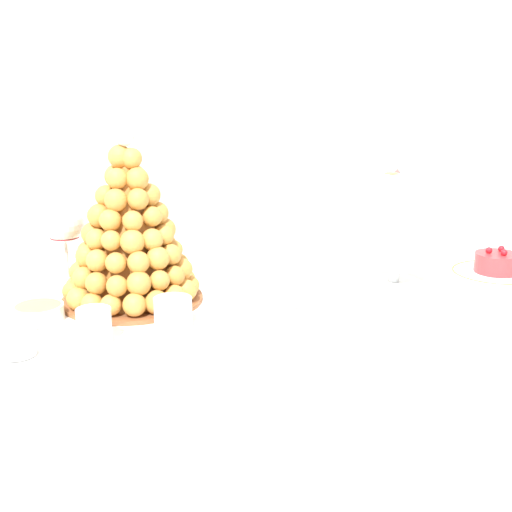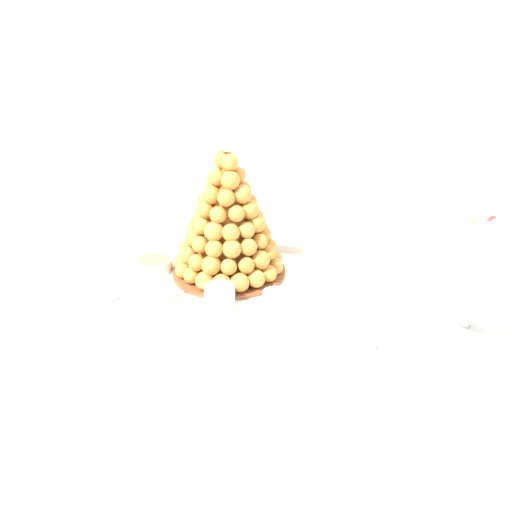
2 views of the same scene
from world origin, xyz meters
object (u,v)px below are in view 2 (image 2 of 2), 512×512
serving_tray (227,287)px  creme_brulee_ramekin (154,264)px  dessert_cup_mid_right (274,305)px  dessert_cup_right (339,309)px  dessert_cup_left (105,286)px  dessert_cup_mid_left (157,292)px  dessert_cup_centre (220,298)px  wine_glass (207,198)px  macaron_goblet (476,264)px  croquembouche (228,222)px

serving_tray → creme_brulee_ramekin: bearing=167.0°
dessert_cup_mid_right → dessert_cup_right: 0.13m
creme_brulee_ramekin → dessert_cup_left: bearing=-113.5°
dessert_cup_mid_left → dessert_cup_centre: (0.13, 0.01, -0.00)m
dessert_cup_mid_right → dessert_cup_right: size_ratio=1.04×
dessert_cup_mid_right → wine_glass: (-0.22, 0.31, 0.10)m
dessert_cup_mid_left → wine_glass: (0.03, 0.30, 0.10)m
creme_brulee_ramekin → macaron_goblet: 0.70m
dessert_cup_centre → macaron_goblet: 0.50m
croquembouche → dessert_cup_centre: 0.19m
dessert_cup_left → croquembouche: bearing=33.8°
croquembouche → dessert_cup_mid_right: croquembouche is taller
macaron_goblet → dessert_cup_left: bearing=-177.5°
dessert_cup_left → dessert_cup_right: 0.49m
dessert_cup_left → dessert_cup_mid_right: bearing=-1.8°
dessert_cup_mid_right → serving_tray: bearing=139.6°
serving_tray → dessert_cup_mid_left: (-0.13, -0.10, 0.03)m
creme_brulee_ramekin → croquembouche: bearing=6.5°
dessert_cup_right → serving_tray: bearing=159.8°
serving_tray → dessert_cup_centre: (0.01, -0.09, 0.03)m
dessert_cup_mid_left → creme_brulee_ramekin: size_ratio=0.64×
croquembouche → dessert_cup_right: bearing=-30.5°
dessert_cup_mid_right → macaron_goblet: 0.39m
dessert_cup_mid_right → creme_brulee_ramekin: dessert_cup_mid_right is taller
dessert_cup_left → serving_tray: bearing=20.8°
dessert_cup_right → macaron_goblet: bearing=7.2°
serving_tray → dessert_cup_centre: dessert_cup_centre is taller
serving_tray → dessert_cup_left: (-0.24, -0.09, 0.03)m
wine_glass → dessert_cup_left: bearing=-116.4°
creme_brulee_ramekin → dessert_cup_right: bearing=-17.2°
macaron_goblet → dessert_cup_right: bearing=-172.8°
croquembouche → wine_glass: bearing=121.4°
croquembouche → dessert_cup_centre: bearing=-83.1°
dessert_cup_left → wine_glass: bearing=63.6°
macaron_goblet → wine_glass: (-0.60, 0.26, -0.01)m
dessert_cup_mid_right → macaron_goblet: macaron_goblet is taller
dessert_cup_mid_left → dessert_cup_centre: size_ratio=0.87×
croquembouche → macaron_goblet: (0.51, -0.12, 0.01)m
serving_tray → croquembouche: size_ratio=2.08×
croquembouche → wine_glass: size_ratio=1.82×
croquembouche → dessert_cup_mid_left: croquembouche is taller
dessert_cup_mid_right → dessert_cup_centre: bearing=175.3°
dessert_cup_mid_right → wine_glass: 0.39m
serving_tray → dessert_cup_centre: 0.10m
dessert_cup_left → wine_glass: (0.15, 0.29, 0.10)m
croquembouche → creme_brulee_ramekin: (-0.17, -0.02, -0.11)m
dessert_cup_left → creme_brulee_ramekin: size_ratio=0.68×
dessert_cup_right → creme_brulee_ramekin: 0.45m
dessert_cup_left → dessert_cup_mid_right: dessert_cup_mid_right is taller
creme_brulee_ramekin → wine_glass: wine_glass is taller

